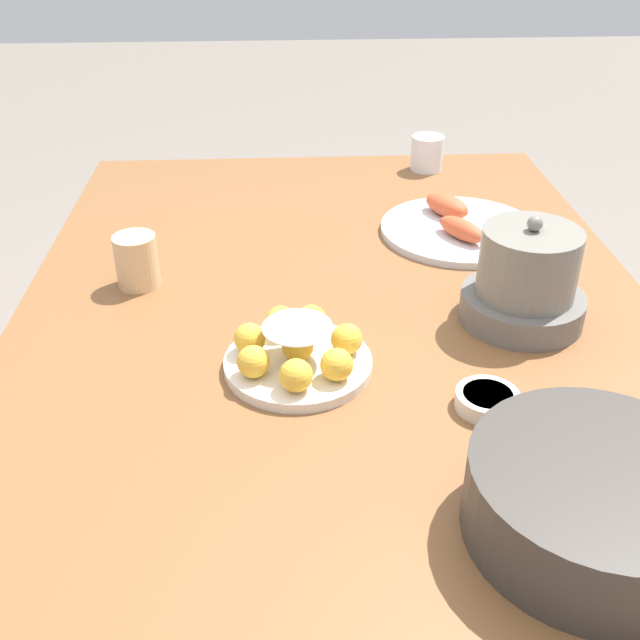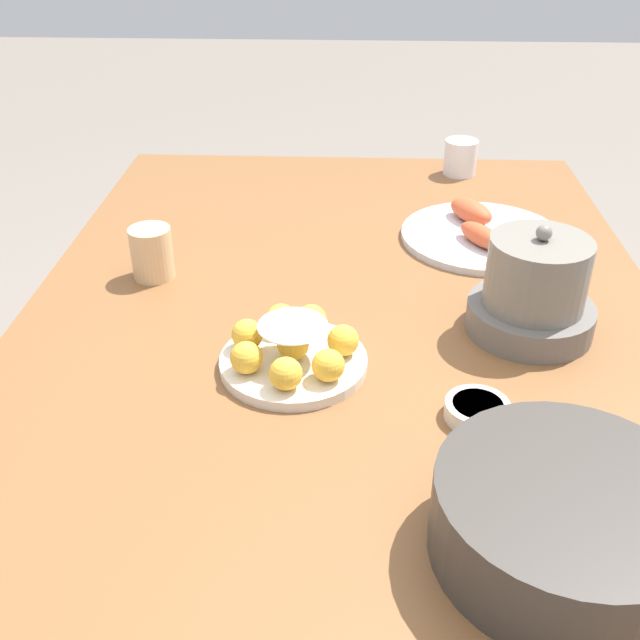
% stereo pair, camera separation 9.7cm
% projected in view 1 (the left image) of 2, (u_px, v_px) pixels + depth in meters
% --- Properties ---
extents(ground_plane, '(12.00, 12.00, 0.00)m').
position_uv_depth(ground_plane, '(335.00, 614.00, 1.59)').
color(ground_plane, slate).
extents(dining_table, '(1.55, 1.06, 0.74)m').
position_uv_depth(dining_table, '(339.00, 359.00, 1.25)').
color(dining_table, brown).
rests_on(dining_table, ground_plane).
extents(cake_plate, '(0.22, 0.22, 0.08)m').
position_uv_depth(cake_plate, '(297.00, 351.00, 1.08)').
color(cake_plate, silver).
rests_on(cake_plate, dining_table).
extents(serving_bowl, '(0.28, 0.28, 0.09)m').
position_uv_depth(serving_bowl, '(597.00, 499.00, 0.80)').
color(serving_bowl, '#3D3833').
rests_on(serving_bowl, dining_table).
extents(sauce_bowl, '(0.09, 0.09, 0.02)m').
position_uv_depth(sauce_bowl, '(487.00, 400.00, 1.00)').
color(sauce_bowl, silver).
rests_on(sauce_bowl, dining_table).
extents(seafood_platter, '(0.31, 0.31, 0.06)m').
position_uv_depth(seafood_platter, '(458.00, 227.00, 1.48)').
color(seafood_platter, silver).
rests_on(seafood_platter, dining_table).
extents(cup_near, '(0.07, 0.07, 0.09)m').
position_uv_depth(cup_near, '(137.00, 261.00, 1.28)').
color(cup_near, '#DBB27F').
rests_on(cup_near, dining_table).
extents(cup_far, '(0.08, 0.08, 0.08)m').
position_uv_depth(cup_far, '(427.00, 153.00, 1.77)').
color(cup_far, white).
rests_on(cup_far, dining_table).
extents(warming_pot, '(0.20, 0.20, 0.18)m').
position_uv_depth(warming_pot, '(526.00, 281.00, 1.17)').
color(warming_pot, '#66605B').
rests_on(warming_pot, dining_table).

